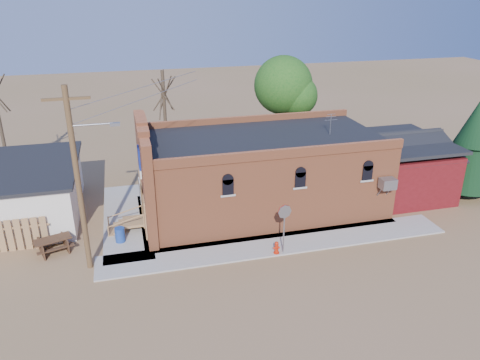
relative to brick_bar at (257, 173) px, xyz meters
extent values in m
plane|color=olive|center=(-1.64, -5.49, -2.34)|extent=(120.00, 120.00, 0.00)
cube|color=#9E9991|center=(-0.14, -4.59, -2.30)|extent=(19.00, 2.20, 0.08)
cube|color=#9E9991|center=(-7.94, 0.51, -2.30)|extent=(2.60, 10.00, 0.08)
cube|color=#C0643A|center=(0.36, 0.01, -0.09)|extent=(14.00, 7.00, 4.50)
cube|color=black|center=(0.36, 0.01, 2.21)|extent=(13.80, 6.80, 0.12)
cube|color=#C0643A|center=(-6.64, 0.01, 0.56)|extent=(0.50, 7.40, 5.80)
cube|color=navy|center=(-6.94, -1.19, 1.66)|extent=(0.08, 1.10, 1.56)
cube|color=gray|center=(6.46, -3.94, 0.26)|extent=(0.85, 0.65, 0.60)
cube|color=#530E11|center=(9.86, 0.01, -0.74)|extent=(5.00, 6.00, 3.20)
cylinder|color=#4F3B1F|center=(-9.84, -4.29, 2.16)|extent=(0.26, 0.26, 9.00)
cube|color=#4F3B1F|center=(-9.84, -4.29, 6.06)|extent=(2.00, 0.12, 0.12)
cylinder|color=gray|center=(-8.94, -4.29, 4.86)|extent=(1.80, 0.08, 0.08)
cube|color=gray|center=(-7.94, -4.29, 4.81)|extent=(0.45, 0.22, 0.14)
cylinder|color=#4A3E2A|center=(-4.64, 7.51, 1.41)|extent=(0.24, 0.24, 7.50)
cylinder|color=#4A3E2A|center=(-15.64, 8.51, 1.66)|extent=(0.24, 0.24, 8.00)
cylinder|color=#4A3E2A|center=(4.36, 8.01, 0.81)|extent=(0.28, 0.28, 6.30)
sphere|color=#184E16|center=(4.36, 8.01, 3.61)|extent=(4.40, 4.40, 4.40)
cylinder|color=#4A3E2A|center=(13.86, -1.49, -1.74)|extent=(0.30, 0.30, 1.20)
cone|color=black|center=(13.86, -1.49, 1.06)|extent=(3.60, 3.60, 5.50)
cone|color=black|center=(13.86, -1.49, 2.66)|extent=(2.41, 2.41, 3.00)
cylinder|color=red|center=(-0.57, -5.49, -2.23)|extent=(0.38, 0.38, 0.06)
cylinder|color=red|center=(-0.57, -5.49, -1.95)|extent=(0.26, 0.26, 0.51)
sphere|color=red|center=(-0.57, -5.49, -1.69)|extent=(0.20, 0.20, 0.20)
cylinder|color=red|center=(-0.57, -5.62, -1.94)|extent=(0.13, 0.14, 0.09)
cylinder|color=red|center=(-0.69, -5.49, -1.94)|extent=(0.14, 0.13, 0.09)
cylinder|color=red|center=(-0.44, -5.49, -1.94)|extent=(0.14, 0.13, 0.09)
cylinder|color=gray|center=(-0.20, -5.49, -1.03)|extent=(0.08, 0.08, 2.45)
cylinder|color=gray|center=(-0.20, -5.52, 0.08)|extent=(0.73, 0.13, 0.74)
cylinder|color=#B30A0E|center=(-0.20, -5.47, 0.08)|extent=(0.73, 0.13, 0.74)
cylinder|color=navy|center=(-8.33, -2.23, -1.86)|extent=(0.64, 0.64, 0.81)
cube|color=#452B1B|center=(-12.29, -2.49, -1.98)|extent=(0.51, 1.37, 0.71)
cube|color=#452B1B|center=(-11.14, -2.10, -1.98)|extent=(0.51, 1.37, 0.71)
cube|color=#452B1B|center=(-11.71, -2.29, -1.61)|extent=(1.99, 1.35, 0.06)
cube|color=#452B1B|center=(-11.53, -2.82, -1.91)|extent=(1.81, 0.83, 0.05)
cube|color=#452B1B|center=(-11.89, -1.77, -1.91)|extent=(1.81, 0.83, 0.05)
camera|label=1|loc=(-7.62, -25.18, 10.50)|focal=35.00mm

